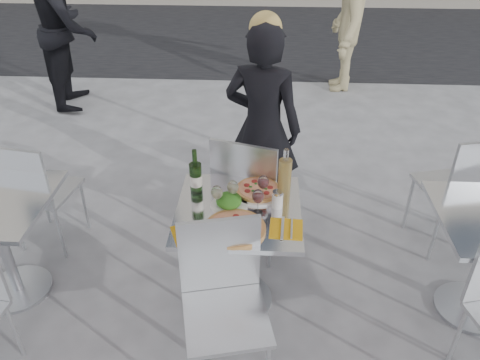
# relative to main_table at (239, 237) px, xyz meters

# --- Properties ---
(ground) EXTENTS (80.00, 80.00, 0.00)m
(ground) POSITION_rel_main_table_xyz_m (0.00, 0.00, -0.54)
(ground) COLOR slate
(street_asphalt) EXTENTS (24.00, 5.00, 0.00)m
(street_asphalt) POSITION_rel_main_table_xyz_m (0.00, 6.50, -0.54)
(street_asphalt) COLOR black
(street_asphalt) RESTS_ON ground
(main_table) EXTENTS (0.72, 0.72, 0.75)m
(main_table) POSITION_rel_main_table_xyz_m (0.00, 0.00, 0.00)
(main_table) COLOR #B7BABF
(main_table) RESTS_ON ground
(chair_far) EXTENTS (0.56, 0.57, 0.98)m
(chair_far) POSITION_rel_main_table_xyz_m (0.04, 0.46, 0.04)
(chair_far) COLOR silver
(chair_far) RESTS_ON ground
(chair_near) EXTENTS (0.51, 0.52, 0.94)m
(chair_near) POSITION_rel_main_table_xyz_m (-0.05, -0.47, 0.02)
(chair_near) COLOR silver
(chair_near) RESTS_ON ground
(side_chair_lfar) EXTENTS (0.47, 0.48, 0.90)m
(side_chair_lfar) POSITION_rel_main_table_xyz_m (-1.46, 0.46, -0.00)
(side_chair_lfar) COLOR silver
(side_chair_lfar) RESTS_ON ground
(side_chair_rfar) EXTENTS (0.54, 0.55, 0.98)m
(side_chair_rfar) POSITION_rel_main_table_xyz_m (1.53, 0.60, 0.04)
(side_chair_rfar) COLOR silver
(side_chair_rfar) RESTS_ON ground
(woman_diner) EXTENTS (0.66, 0.52, 1.59)m
(woman_diner) POSITION_rel_main_table_xyz_m (0.12, 0.95, 0.26)
(woman_diner) COLOR black
(woman_diner) RESTS_ON ground
(pedestrian_a) EXTENTS (0.83, 0.99, 1.83)m
(pedestrian_a) POSITION_rel_main_table_xyz_m (-2.17, 3.19, 0.38)
(pedestrian_a) COLOR black
(pedestrian_a) RESTS_ON ground
(pedestrian_b) EXTENTS (0.72, 1.20, 1.81)m
(pedestrian_b) POSITION_rel_main_table_xyz_m (1.09, 3.83, 0.37)
(pedestrian_b) COLOR tan
(pedestrian_b) RESTS_ON ground
(pizza_near) EXTENTS (0.34, 0.34, 0.02)m
(pizza_near) POSITION_rel_main_table_xyz_m (-0.01, -0.19, 0.22)
(pizza_near) COLOR #E4A359
(pizza_near) RESTS_ON main_table
(pizza_far) EXTENTS (0.31, 0.31, 0.03)m
(pizza_far) POSITION_rel_main_table_xyz_m (0.11, 0.17, 0.23)
(pizza_far) COLOR white
(pizza_far) RESTS_ON main_table
(salad_plate) EXTENTS (0.22, 0.22, 0.09)m
(salad_plate) POSITION_rel_main_table_xyz_m (-0.06, 0.01, 0.25)
(salad_plate) COLOR white
(salad_plate) RESTS_ON main_table
(wine_bottle) EXTENTS (0.07, 0.08, 0.29)m
(wine_bottle) POSITION_rel_main_table_xyz_m (-0.26, 0.15, 0.32)
(wine_bottle) COLOR #2A521E
(wine_bottle) RESTS_ON main_table
(carafe) EXTENTS (0.08, 0.08, 0.29)m
(carafe) POSITION_rel_main_table_xyz_m (0.27, 0.19, 0.33)
(carafe) COLOR tan
(carafe) RESTS_ON main_table
(sugar_shaker) EXTENTS (0.06, 0.06, 0.11)m
(sugar_shaker) POSITION_rel_main_table_xyz_m (0.22, 0.03, 0.26)
(sugar_shaker) COLOR white
(sugar_shaker) RESTS_ON main_table
(wineglass_white_a) EXTENTS (0.07, 0.07, 0.16)m
(wineglass_white_a) POSITION_rel_main_table_xyz_m (-0.12, -0.01, 0.32)
(wineglass_white_a) COLOR white
(wineglass_white_a) RESTS_ON main_table
(wineglass_white_b) EXTENTS (0.07, 0.07, 0.16)m
(wineglass_white_b) POSITION_rel_main_table_xyz_m (-0.04, 0.05, 0.32)
(wineglass_white_b) COLOR white
(wineglass_white_b) RESTS_ON main_table
(wineglass_red_a) EXTENTS (0.07, 0.07, 0.16)m
(wineglass_red_a) POSITION_rel_main_table_xyz_m (0.11, -0.03, 0.32)
(wineglass_red_a) COLOR white
(wineglass_red_a) RESTS_ON main_table
(wineglass_red_b) EXTENTS (0.07, 0.07, 0.16)m
(wineglass_red_b) POSITION_rel_main_table_xyz_m (0.14, 0.11, 0.32)
(wineglass_red_b) COLOR white
(wineglass_red_b) RESTS_ON main_table
(napkin_left) EXTENTS (0.23, 0.23, 0.01)m
(napkin_left) POSITION_rel_main_table_xyz_m (-0.25, -0.24, 0.21)
(napkin_left) COLOR gold
(napkin_left) RESTS_ON main_table
(napkin_right) EXTENTS (0.19, 0.20, 0.01)m
(napkin_right) POSITION_rel_main_table_xyz_m (0.27, -0.17, 0.21)
(napkin_right) COLOR gold
(napkin_right) RESTS_ON main_table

